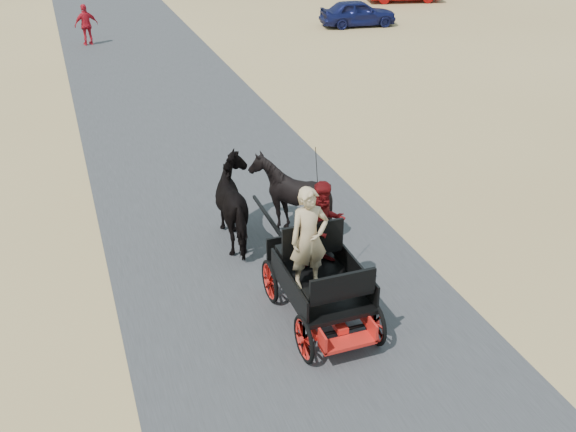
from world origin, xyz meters
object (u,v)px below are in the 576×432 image
object	(u,v)px
horse_right	(290,196)
carriage	(320,301)
horse_left	(239,204)
car_a	(358,13)
pedestrian	(86,25)

from	to	relation	value
horse_right	carriage	bearing A→B (deg)	79.61
horse_left	car_a	size ratio (longest dim) A/B	0.55
pedestrian	car_a	xyz separation A→B (m)	(12.61, -0.61, -0.24)
pedestrian	horse_right	bearing A→B (deg)	85.92
horse_right	pedestrian	size ratio (longest dim) A/B	0.98
horse_right	car_a	world-z (taller)	horse_right
carriage	horse_left	distance (m)	3.09
pedestrian	car_a	world-z (taller)	pedestrian
carriage	car_a	xyz separation A→B (m)	(10.47, 20.58, 0.26)
horse_right	pedestrian	xyz separation A→B (m)	(-2.70, 18.19, 0.01)
horse_right	pedestrian	bearing A→B (deg)	-81.57
carriage	pedestrian	size ratio (longest dim) A/B	1.39
horse_right	car_a	size ratio (longest dim) A/B	0.46
pedestrian	car_a	size ratio (longest dim) A/B	0.47
horse_left	horse_right	distance (m)	1.10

